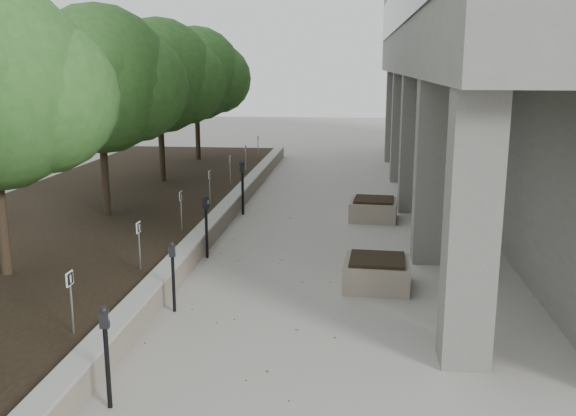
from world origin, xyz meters
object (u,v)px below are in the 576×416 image
at_px(crabapple_tree_4, 160,100).
at_px(planter_back, 374,209).
at_px(parking_meter_4, 243,188).
at_px(parking_meter_5, 242,186).
at_px(parking_meter_1, 107,358).
at_px(crabapple_tree_5, 196,94).
at_px(parking_meter_3, 206,227).
at_px(parking_meter_2, 173,277).
at_px(crabapple_tree_3, 101,111).
at_px(planter_front, 377,272).

xyz_separation_m(crabapple_tree_4, planter_back, (7.09, -3.22, -2.82)).
height_order(crabapple_tree_4, parking_meter_4, crabapple_tree_4).
bearing_deg(parking_meter_5, parking_meter_1, -80.89).
relative_size(crabapple_tree_4, parking_meter_4, 3.46).
xyz_separation_m(crabapple_tree_4, parking_meter_4, (3.32, -3.04, -2.33)).
relative_size(crabapple_tree_5, parking_meter_5, 3.47).
distance_m(crabapple_tree_5, parking_meter_5, 8.69).
bearing_deg(parking_meter_3, crabapple_tree_4, 132.51).
bearing_deg(parking_meter_4, planter_back, -6.08).
bearing_deg(parking_meter_2, crabapple_tree_3, 112.11).
bearing_deg(parking_meter_3, parking_meter_4, 107.67).
height_order(parking_meter_2, parking_meter_5, parking_meter_5).
height_order(crabapple_tree_5, parking_meter_1, crabapple_tree_5).
height_order(parking_meter_5, planter_back, parking_meter_5).
relative_size(crabapple_tree_3, planter_back, 4.19).
distance_m(crabapple_tree_3, planter_back, 7.84).
bearing_deg(parking_meter_1, parking_meter_2, 81.49).
bearing_deg(planter_back, parking_meter_4, 177.25).
relative_size(crabapple_tree_5, parking_meter_3, 3.75).
bearing_deg(crabapple_tree_3, parking_meter_3, -35.54).
xyz_separation_m(parking_meter_4, parking_meter_5, (-0.07, 0.33, -0.00)).
xyz_separation_m(parking_meter_2, parking_meter_3, (-0.16, 3.22, 0.08)).
xyz_separation_m(parking_meter_1, parking_meter_2, (-0.09, 3.26, -0.05)).
bearing_deg(parking_meter_2, parking_meter_4, 81.23).
relative_size(crabapple_tree_3, planter_front, 4.27).
distance_m(crabapple_tree_3, parking_meter_5, 4.61).
bearing_deg(planter_back, parking_meter_3, -133.14).
height_order(parking_meter_4, planter_back, parking_meter_4).
height_order(crabapple_tree_3, parking_meter_3, crabapple_tree_3).
relative_size(crabapple_tree_4, parking_meter_3, 3.75).
relative_size(crabapple_tree_4, crabapple_tree_5, 1.00).
xyz_separation_m(crabapple_tree_4, crabapple_tree_5, (0.00, 5.00, 0.00)).
xyz_separation_m(crabapple_tree_5, planter_back, (7.09, -8.22, -2.82)).
distance_m(parking_meter_5, planter_back, 3.91).
xyz_separation_m(parking_meter_1, parking_meter_3, (-0.25, 6.48, 0.03)).
xyz_separation_m(crabapple_tree_3, parking_meter_5, (3.25, 2.29, -2.34)).
relative_size(crabapple_tree_5, parking_meter_4, 3.46).
xyz_separation_m(crabapple_tree_3, planter_back, (7.09, 1.78, -2.82)).
bearing_deg(parking_meter_2, planter_front, 15.51).
bearing_deg(crabapple_tree_5, parking_meter_4, -67.58).
xyz_separation_m(parking_meter_1, parking_meter_4, (-0.18, 10.77, 0.09)).
distance_m(parking_meter_4, planter_front, 6.92).
relative_size(parking_meter_1, parking_meter_4, 0.88).
distance_m(parking_meter_2, planter_front, 4.00).
bearing_deg(parking_meter_5, parking_meter_4, -70.57).
distance_m(parking_meter_4, planter_back, 3.81).
relative_size(crabapple_tree_4, parking_meter_1, 3.94).
bearing_deg(parking_meter_2, parking_meter_3, 83.37).
bearing_deg(planter_back, crabapple_tree_4, 155.57).
relative_size(parking_meter_3, planter_front, 1.14).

